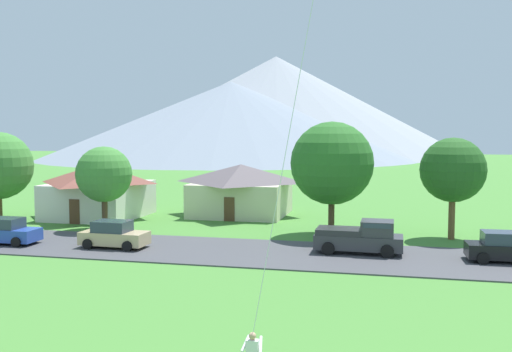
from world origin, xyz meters
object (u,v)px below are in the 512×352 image
object	(u,v)px
house_left_center	(241,189)
parked_car_tan_west_end	(114,235)
tree_left_of_center	(332,163)
pickup_truck_charcoal_west_side	(361,237)
tree_near_right	(104,174)
tree_right_of_center	(453,170)
parked_car_blue_mid_east	(6,232)
parked_car_black_mid_west	(505,248)
house_leftmost	(99,189)

from	to	relation	value
house_left_center	parked_car_tan_west_end	world-z (taller)	house_left_center
house_left_center	tree_left_of_center	distance (m)	12.59
house_left_center	pickup_truck_charcoal_west_side	xyz separation A→B (m)	(11.15, -14.31, -1.27)
house_left_center	pickup_truck_charcoal_west_side	world-z (taller)	house_left_center
tree_near_right	pickup_truck_charcoal_west_side	xyz separation A→B (m)	(19.19, -4.44, -3.12)
tree_right_of_center	parked_car_blue_mid_east	distance (m)	30.03
parked_car_black_mid_west	pickup_truck_charcoal_west_side	distance (m)	7.98
house_leftmost	pickup_truck_charcoal_west_side	size ratio (longest dim) A/B	1.64
house_leftmost	house_left_center	xyz separation A→B (m)	(11.68, 4.04, -0.06)
house_left_center	parked_car_blue_mid_east	bearing A→B (deg)	-124.84
parked_car_tan_west_end	pickup_truck_charcoal_west_side	bearing A→B (deg)	6.77
parked_car_black_mid_west	parked_car_blue_mid_east	world-z (taller)	same
house_left_center	tree_right_of_center	size ratio (longest dim) A/B	1.23
house_leftmost	parked_car_blue_mid_east	xyz separation A→B (m)	(0.14, -12.54, -1.53)
parked_car_tan_west_end	parked_car_black_mid_west	size ratio (longest dim) A/B	1.00
parked_car_blue_mid_east	pickup_truck_charcoal_west_side	world-z (taller)	pickup_truck_charcoal_west_side
tree_left_of_center	parked_car_black_mid_west	size ratio (longest dim) A/B	1.90
tree_near_right	parked_car_black_mid_west	size ratio (longest dim) A/B	1.48
house_left_center	parked_car_black_mid_west	distance (m)	24.22
tree_right_of_center	house_leftmost	bearing A→B (deg)	172.11
house_leftmost	parked_car_black_mid_west	size ratio (longest dim) A/B	2.02
tree_near_right	parked_car_blue_mid_east	bearing A→B (deg)	-117.56
tree_near_right	house_left_center	bearing A→B (deg)	50.84
parked_car_blue_mid_east	pickup_truck_charcoal_west_side	size ratio (longest dim) A/B	0.81
tree_right_of_center	tree_near_right	distance (m)	25.10
pickup_truck_charcoal_west_side	tree_near_right	bearing A→B (deg)	166.98
tree_near_right	parked_car_tan_west_end	xyz separation A→B (m)	(3.95, -6.25, -3.31)
house_left_center	tree_near_right	world-z (taller)	tree_near_right
house_left_center	pickup_truck_charcoal_west_side	bearing A→B (deg)	-52.07
tree_right_of_center	house_left_center	bearing A→B (deg)	154.75
parked_car_blue_mid_east	parked_car_tan_west_end	bearing A→B (deg)	3.51
house_leftmost	house_left_center	distance (m)	12.36
parked_car_black_mid_west	tree_near_right	bearing A→B (deg)	169.69
house_left_center	parked_car_tan_west_end	size ratio (longest dim) A/B	2.03
tree_right_of_center	pickup_truck_charcoal_west_side	world-z (taller)	tree_right_of_center
house_left_center	parked_car_black_mid_west	bearing A→B (deg)	-37.77
house_left_center	tree_near_right	distance (m)	12.86
house_leftmost	tree_near_right	world-z (taller)	tree_near_right
house_left_center	parked_car_blue_mid_east	size ratio (longest dim) A/B	2.04
tree_right_of_center	parked_car_tan_west_end	world-z (taller)	tree_right_of_center
house_leftmost	pickup_truck_charcoal_west_side	xyz separation A→B (m)	(22.83, -10.27, -1.34)
tree_right_of_center	parked_car_tan_west_end	bearing A→B (deg)	-158.96
parked_car_blue_mid_east	pickup_truck_charcoal_west_side	bearing A→B (deg)	5.70
house_left_center	parked_car_blue_mid_east	xyz separation A→B (m)	(-11.54, -16.58, -1.47)
parked_car_tan_west_end	parked_car_black_mid_west	xyz separation A→B (m)	(23.20, 1.31, 0.00)
tree_near_right	parked_car_black_mid_west	bearing A→B (deg)	-10.31
parked_car_tan_west_end	house_leftmost	bearing A→B (deg)	122.14
tree_left_of_center	parked_car_tan_west_end	distance (m)	15.58
parked_car_black_mid_west	tree_right_of_center	bearing A→B (deg)	107.38
house_leftmost	pickup_truck_charcoal_west_side	distance (m)	25.07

